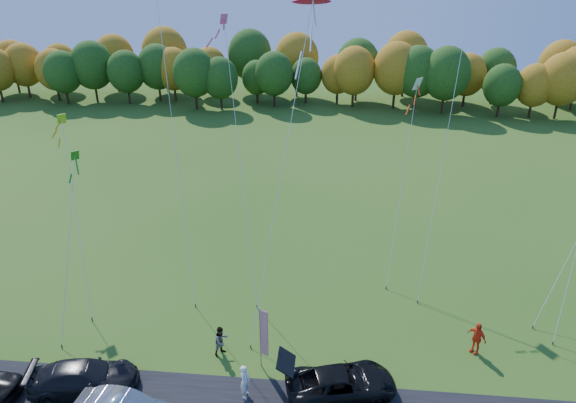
{
  "coord_description": "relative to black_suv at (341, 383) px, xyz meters",
  "views": [
    {
      "loc": [
        2.67,
        -21.13,
        19.6
      ],
      "look_at": [
        0.0,
        6.0,
        7.0
      ],
      "focal_mm": 32.0,
      "sensor_mm": 36.0,
      "label": 1
    }
  ],
  "objects": [
    {
      "name": "kite_diamond_pink",
      "position": [
        -6.55,
        9.78,
        7.68
      ],
      "size": [
        3.1,
        6.61,
        17.26
      ],
      "color": "#4C3F33",
      "rests_on": "ground"
    },
    {
      "name": "person_tailgate_a",
      "position": [
        -4.73,
        -0.52,
        0.18
      ],
      "size": [
        0.56,
        0.75,
        1.88
      ],
      "primitive_type": "imported",
      "rotation": [
        0.0,
        0.0,
        1.4
      ],
      "color": "white",
      "rests_on": "ground"
    },
    {
      "name": "kite_parafoil_orange",
      "position": [
        6.85,
        14.76,
        12.63
      ],
      "size": [
        5.95,
        13.7,
        27.18
      ],
      "color": "#4C3F33",
      "rests_on": "ground"
    },
    {
      "name": "tree_line",
      "position": [
        -3.41,
        56.7,
        -0.76
      ],
      "size": [
        116.0,
        12.0,
        10.0
      ],
      "primitive_type": null,
      "color": "#1E4711",
      "rests_on": "ground"
    },
    {
      "name": "kite_diamond_green",
      "position": [
        -15.8,
        4.96,
        4.43
      ],
      "size": [
        1.02,
        6.08,
        10.09
      ],
      "color": "#4C3F33",
      "rests_on": "ground"
    },
    {
      "name": "black_suv",
      "position": [
        0.0,
        0.0,
        0.0
      ],
      "size": [
        5.97,
        3.9,
        1.53
      ],
      "primitive_type": "imported",
      "rotation": [
        0.0,
        0.0,
        1.84
      ],
      "color": "black",
      "rests_on": "ground"
    },
    {
      "name": "kite_diamond_white",
      "position": [
        3.76,
        12.65,
        5.61
      ],
      "size": [
        2.27,
        6.71,
        13.21
      ],
      "color": "#4C3F33",
      "rests_on": "ground"
    },
    {
      "name": "person_east",
      "position": [
        7.39,
        3.92,
        0.21
      ],
      "size": [
        1.12,
        1.16,
        1.94
      ],
      "primitive_type": "imported",
      "rotation": [
        0.0,
        0.0,
        -0.82
      ],
      "color": "#F53B17",
      "rests_on": "ground"
    },
    {
      "name": "kite_delta_blue",
      "position": [
        -11.56,
        12.18,
        13.5
      ],
      "size": [
        6.41,
        12.52,
        29.66
      ],
      "color": "#4C3F33",
      "rests_on": "ground"
    },
    {
      "name": "feather_flag",
      "position": [
        -4.1,
        1.61,
        1.52
      ],
      "size": [
        0.47,
        0.24,
        3.75
      ],
      "color": "#999999",
      "rests_on": "ground"
    },
    {
      "name": "kite_diamond_yellow",
      "position": [
        -16.84,
        8.03,
        4.59
      ],
      "size": [
        4.17,
        7.6,
        11.19
      ],
      "color": "#4C3F33",
      "rests_on": "ground"
    },
    {
      "name": "dark_truck_a",
      "position": [
        -12.86,
        -0.87,
        0.01
      ],
      "size": [
        5.68,
        3.24,
        1.55
      ],
      "primitive_type": "imported",
      "rotation": [
        0.0,
        0.0,
        1.78
      ],
      "color": "black",
      "rests_on": "ground"
    },
    {
      "name": "kite_delta_red",
      "position": [
        -3.66,
        7.39,
        8.55
      ],
      "size": [
        3.88,
        9.45,
        19.13
      ],
      "color": "#4C3F33",
      "rests_on": "ground"
    },
    {
      "name": "ground",
      "position": [
        -3.41,
        1.7,
        -0.76
      ],
      "size": [
        160.0,
        160.0,
        0.0
      ],
      "primitive_type": "plane",
      "color": "#2C5616"
    },
    {
      "name": "person_tailgate_b",
      "position": [
        -6.57,
        2.41,
        0.12
      ],
      "size": [
        1.06,
        1.09,
        1.76
      ],
      "primitive_type": "imported",
      "rotation": [
        0.0,
        0.0,
        0.89
      ],
      "color": "gray",
      "rests_on": "ground"
    }
  ]
}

